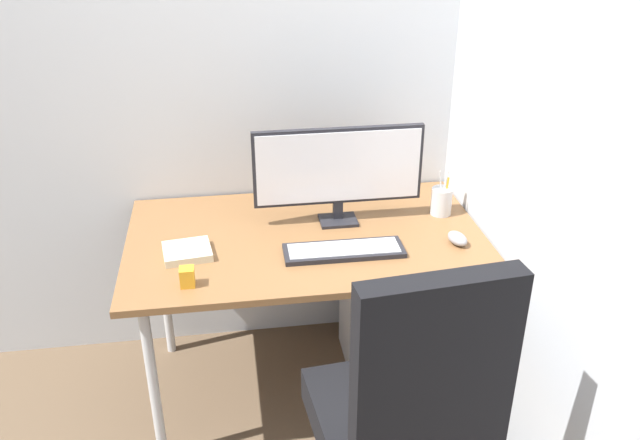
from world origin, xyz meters
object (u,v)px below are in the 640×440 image
Objects in this scene: desk_clamp_accessory at (187,277)px; notebook at (187,252)px; filing_cabinet at (398,312)px; mouse at (457,238)px; office_chair at (406,415)px; monitor at (338,169)px; pen_holder at (441,201)px; keyboard at (344,250)px.

notebook is at bearing 91.93° from desk_clamp_accessory.
mouse is (0.14, -0.20, 0.44)m from filing_cabinet.
office_chair is at bearing -104.07° from filing_cabinet.
monitor is 3.91× the size of notebook.
office_chair is 1.71× the size of monitor.
notebook is at bearing -162.11° from monitor.
pen_holder is at bearing 13.99° from filing_cabinet.
mouse is at bearing -31.77° from monitor.
office_chair reaches higher than notebook.
office_chair is at bearing -40.71° from desk_clamp_accessory.
monitor is at bearing 10.38° from notebook.
keyboard is at bearing -14.50° from notebook.
pen_holder reaches higher than desk_clamp_accessory.
mouse is at bearing -11.19° from notebook.
filing_cabinet is 3.47× the size of notebook.
filing_cabinet is 5.93× the size of mouse.
monitor reaches higher than filing_cabinet.
monitor reaches higher than notebook.
monitor reaches higher than keyboard.
desk_clamp_accessory reaches higher than mouse.
keyboard is 4.47× the size of mouse.
mouse reaches higher than keyboard.
monitor is 1.50× the size of keyboard.
pen_holder is at bearing 72.60° from mouse.
pen_holder is at bearing -0.02° from monitor.
pen_holder is at bearing 21.49° from desk_clamp_accessory.
keyboard is (-0.06, 0.64, 0.17)m from office_chair.
pen_holder is at bearing 3.09° from notebook.
notebook is (-0.95, 0.06, -0.01)m from mouse.
pen_holder is (0.37, 0.89, 0.21)m from office_chair.
mouse is 0.96m from notebook.
pen_holder reaches higher than keyboard.
office_chair is 0.97m from monitor.
desk_clamp_accessory is at bearing -166.15° from keyboard.
filing_cabinet is 0.89× the size of monitor.
desk_clamp_accessory is at bearing -157.14° from filing_cabinet.
monitor is 3.46× the size of pen_holder.
office_chair is at bearing -132.37° from mouse.
monitor is 0.32m from keyboard.
filing_cabinet is 0.99m from desk_clamp_accessory.
monitor is 0.62m from notebook.
notebook is (-0.60, 0.71, 0.17)m from office_chair.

